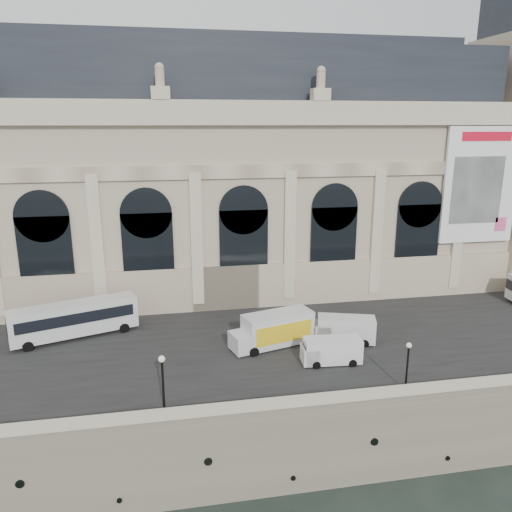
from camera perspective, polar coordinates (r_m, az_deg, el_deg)
The scene contains 11 objects.
ground at distance 40.83m, azimuth 10.21°, elevation -24.56°, with size 260.00×260.00×0.00m, color black.
quay at distance 69.21m, azimuth 0.21°, elevation -4.27°, with size 160.00×70.00×6.00m, color gray.
street at distance 49.04m, azimuth 4.79°, elevation -8.89°, with size 160.00×24.00×0.06m, color #2D2D2D.
parapet at distance 37.47m, azimuth 10.36°, elevation -16.16°, with size 160.00×1.40×1.21m.
museum at distance 60.68m, azimuth -4.67°, elevation 9.16°, with size 69.00×18.70×29.10m.
bus_left at distance 50.58m, azimuth -20.04°, elevation -6.73°, with size 11.71×5.94×3.41m.
van_b at distance 43.44m, azimuth 8.30°, elevation -10.68°, with size 5.15×2.37×2.24m.
van_c at distance 47.59m, azimuth 9.84°, elevation -8.25°, with size 5.83×3.60×2.43m.
box_truck at distance 45.97m, azimuth 2.02°, elevation -8.45°, with size 8.07×4.42×3.11m.
lamp_left at distance 36.11m, azimuth -10.57°, elevation -14.42°, with size 0.46×0.46×4.56m.
lamp_right at distance 40.09m, azimuth 16.89°, elevation -12.11°, with size 0.41×0.41×4.05m.
Camera 1 is at (-12.06, -29.20, 25.86)m, focal length 35.00 mm.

